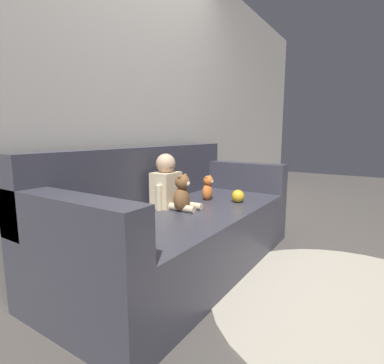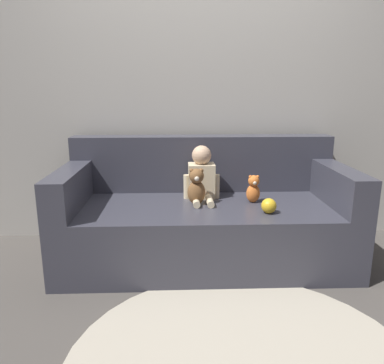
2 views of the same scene
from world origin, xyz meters
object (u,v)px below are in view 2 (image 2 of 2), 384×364
object	(u,v)px
teddy_bear_brown	(196,187)
plush_toy_side	(253,189)
couch	(204,217)
person_baby	(202,177)
toy_ball	(269,206)

from	to	relation	value
teddy_bear_brown	plush_toy_side	world-z (taller)	teddy_bear_brown
couch	person_baby	size ratio (longest dim) A/B	5.18
couch	teddy_bear_brown	xyz separation A→B (m)	(-0.06, -0.09, 0.25)
teddy_bear_brown	toy_ball	bearing A→B (deg)	-24.50
couch	toy_ball	world-z (taller)	couch
couch	plush_toy_side	size ratio (longest dim) A/B	10.08
toy_ball	person_baby	bearing A→B (deg)	138.43
toy_ball	plush_toy_side	bearing A→B (deg)	103.09
couch	person_baby	xyz separation A→B (m)	(-0.02, 0.07, 0.28)
couch	toy_ball	bearing A→B (deg)	-37.04
couch	teddy_bear_brown	world-z (taller)	couch
person_baby	plush_toy_side	xyz separation A→B (m)	(0.36, -0.13, -0.06)
couch	plush_toy_side	bearing A→B (deg)	-9.95
teddy_bear_brown	plush_toy_side	distance (m)	0.40
person_baby	toy_ball	world-z (taller)	person_baby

